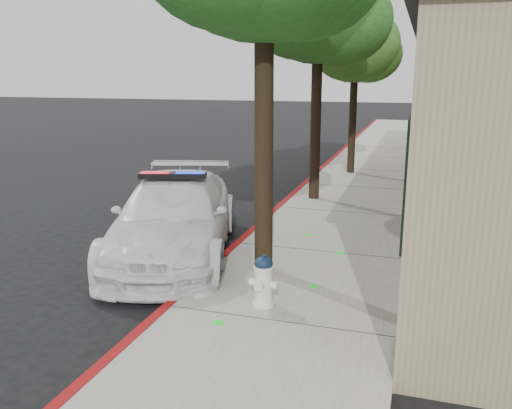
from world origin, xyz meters
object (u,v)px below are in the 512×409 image
object	(u,v)px
fire_hydrant	(263,281)
street_tree_mid	(320,13)
street_tree_far	(357,49)
police_car	(174,217)

from	to	relation	value
fire_hydrant	street_tree_mid	xyz separation A→B (m)	(-0.62, 6.84, 4.23)
street_tree_far	fire_hydrant	bearing A→B (deg)	-89.01
police_car	street_tree_far	xyz separation A→B (m)	(2.13, 8.85, 3.35)
fire_hydrant	street_tree_far	bearing A→B (deg)	96.42
police_car	street_tree_mid	bearing A→B (deg)	54.33
street_tree_far	police_car	bearing A→B (deg)	-103.51
police_car	street_tree_mid	xyz separation A→B (m)	(1.69, 4.85, 4.02)
police_car	street_tree_mid	distance (m)	6.52
fire_hydrant	street_tree_far	world-z (taller)	street_tree_far
police_car	fire_hydrant	world-z (taller)	police_car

